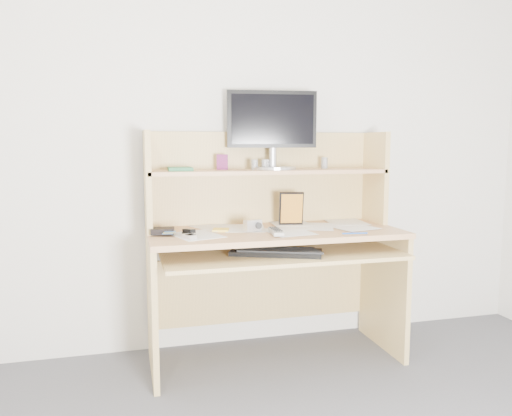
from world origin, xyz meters
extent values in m
cube|color=silver|center=(0.00, 1.80, 1.25)|extent=(3.60, 0.04, 2.50)
cube|color=tan|center=(0.00, 1.48, 0.73)|extent=(1.40, 0.60, 0.03)
cube|color=tan|center=(-0.68, 1.48, 0.36)|extent=(0.03, 0.56, 0.72)
cube|color=tan|center=(0.68, 1.48, 0.36)|extent=(0.03, 0.56, 0.72)
cube|color=tan|center=(0.00, 1.77, 0.34)|extent=(1.34, 0.02, 0.41)
cube|color=tan|center=(0.00, 1.36, 0.64)|extent=(1.28, 0.55, 0.02)
cube|color=tan|center=(0.00, 1.77, 1.02)|extent=(1.40, 0.02, 0.55)
cube|color=tan|center=(-0.68, 1.63, 1.02)|extent=(0.03, 0.30, 0.55)
cube|color=tan|center=(0.68, 1.63, 1.02)|extent=(0.03, 0.30, 0.55)
cube|color=tan|center=(0.00, 1.63, 1.07)|extent=(1.38, 0.30, 0.02)
cube|color=white|center=(0.00, 1.48, 0.75)|extent=(1.32, 0.54, 0.01)
cube|color=black|center=(-0.05, 1.31, 0.66)|extent=(0.50, 0.34, 0.02)
cube|color=black|center=(-0.05, 1.31, 0.68)|extent=(0.47, 0.32, 0.01)
cube|color=gray|center=(-0.04, 1.35, 0.77)|extent=(0.08, 0.20, 0.02)
cube|color=silver|center=(-0.50, 1.33, 0.77)|extent=(0.08, 0.09, 0.02)
cube|color=black|center=(-0.49, 1.40, 0.77)|extent=(0.07, 0.12, 0.04)
cube|color=black|center=(-0.62, 1.49, 0.77)|extent=(0.13, 0.11, 0.03)
cube|color=#F5F640|center=(-0.30, 1.53, 0.76)|extent=(0.11, 0.11, 0.01)
cube|color=silver|center=(-0.14, 1.45, 0.79)|extent=(0.11, 0.07, 0.06)
cube|color=black|center=(0.13, 1.59, 0.85)|extent=(0.14, 0.04, 0.20)
cylinder|color=#174AB3|center=(0.36, 1.22, 0.76)|extent=(0.14, 0.02, 0.01)
cube|color=maroon|center=(-0.26, 1.68, 1.13)|extent=(0.07, 0.04, 0.09)
cube|color=#2F7752|center=(-0.51, 1.64, 1.09)|extent=(0.14, 0.19, 0.02)
cylinder|color=black|center=(-0.01, 1.66, 1.11)|extent=(0.05, 0.05, 0.06)
cylinder|color=white|center=(-0.08, 1.63, 1.11)|extent=(0.04, 0.04, 0.06)
cylinder|color=black|center=(0.01, 1.68, 1.11)|extent=(0.05, 0.05, 0.05)
cylinder|color=white|center=(0.37, 1.67, 1.12)|extent=(0.04, 0.04, 0.07)
cylinder|color=#B7B7BC|center=(0.04, 1.65, 1.09)|extent=(0.26, 0.26, 0.02)
cylinder|color=#B7B7BC|center=(0.04, 1.66, 1.15)|extent=(0.04, 0.04, 0.11)
cube|color=black|center=(0.04, 1.68, 1.37)|extent=(0.53, 0.09, 0.33)
cube|color=black|center=(0.04, 1.66, 1.37)|extent=(0.48, 0.06, 0.29)
camera|label=1|loc=(-0.80, -1.15, 1.22)|focal=35.00mm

